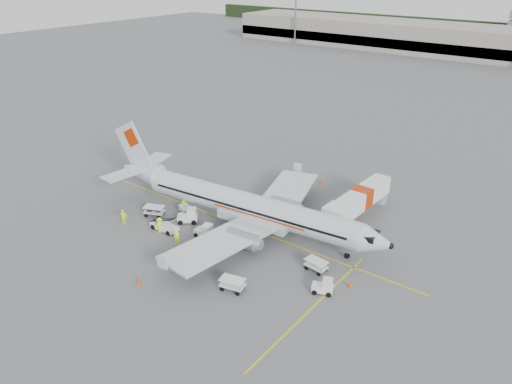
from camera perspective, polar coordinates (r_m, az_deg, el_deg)
ground at (r=58.65m, az=-1.18°, el=-4.03°), size 360.00×360.00×0.00m
stripe_lead at (r=58.65m, az=-1.18°, el=-4.02°), size 44.00×0.20×0.01m
stripe_cross at (r=46.57m, az=6.50°, el=-12.96°), size 0.20×20.00×0.01m
terminal_west at (r=186.17m, az=14.73°, el=17.05°), size 110.00×22.00×9.00m
mast_west at (r=188.83m, az=4.55°, el=19.85°), size 3.20×1.20×22.00m
aircraft at (r=56.13m, az=-0.77°, el=0.25°), size 38.37×31.35×9.91m
jet_bridge at (r=60.99m, az=11.89°, el=-1.33°), size 3.24×14.87×3.88m
belt_loader at (r=58.41m, az=-10.46°, el=-3.24°), size 4.59×1.82×2.46m
tug_fore at (r=48.03m, az=7.62°, el=-10.56°), size 2.26×1.80×1.53m
tug_mid at (r=56.73m, az=-5.98°, el=-4.34°), size 2.23×1.51×1.59m
tug_aft at (r=59.84m, az=-7.85°, el=-2.67°), size 2.64×2.48×1.79m
cart_loaded_a at (r=61.74m, az=-8.06°, el=-2.14°), size 2.37×1.96×1.07m
cart_loaded_b at (r=62.09m, az=-11.54°, el=-2.15°), size 2.79×2.27×1.26m
cart_empty_a at (r=48.09m, az=-2.71°, el=-10.50°), size 2.59×1.86×1.22m
cart_empty_b at (r=51.08m, az=6.89°, el=-8.33°), size 2.42×1.61×1.19m
cone_nose at (r=49.37m, az=10.70°, el=-10.34°), size 0.39×0.39×0.64m
cone_port at (r=70.28m, az=7.36°, el=1.26°), size 0.42×0.42×0.69m
cone_stbd at (r=50.30m, az=-13.30°, el=-9.84°), size 0.41×0.41×0.68m
crew_a at (r=55.63m, az=-9.02°, el=-5.05°), size 0.76×0.62×1.82m
crew_b at (r=62.39m, az=-8.27°, el=-1.48°), size 1.06×0.97×1.78m
crew_c at (r=58.17m, az=-10.94°, el=-3.74°), size 0.79×1.26×1.87m
crew_d at (r=60.89m, az=-14.90°, el=-2.75°), size 1.22×0.91×1.92m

